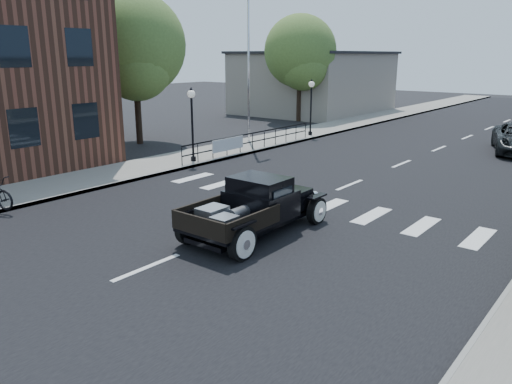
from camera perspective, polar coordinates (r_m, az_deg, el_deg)
The scene contains 13 objects.
ground at distance 14.20m, azimuth -2.95°, elevation -4.83°, with size 120.00×120.00×0.00m, color black.
road at distance 26.92m, azimuth 18.79°, elevation 4.09°, with size 14.00×80.00×0.02m, color black.
road_markings at distance 22.37m, azimuth 14.30°, elevation 2.24°, with size 12.00×60.00×0.06m, color silver, non-canonical shape.
sidewalk_left at distance 30.78m, azimuth 3.77°, elevation 6.33°, with size 3.00×80.00×0.15m, color gray.
low_building_left at distance 44.89m, azimuth 6.62°, elevation 12.22°, with size 10.00×12.00×5.00m, color gray.
railing at distance 26.03m, azimuth -0.39°, elevation 5.99°, with size 0.08×10.00×1.00m, color black, non-canonical shape.
banner at distance 24.51m, azimuth -3.20°, elevation 4.90°, with size 0.04×2.20×0.60m, color silver, non-canonical shape.
lamp_post_b at distance 23.13m, azimuth -7.30°, elevation 7.64°, with size 0.36×0.36×3.37m, color black, non-canonical shape.
lamp_post_c at distance 30.88m, azimuth 6.29°, elevation 9.60°, with size 0.36×0.36×3.37m, color black, non-canonical shape.
flagpole at distance 28.48m, azimuth -0.87°, elevation 18.82°, with size 0.12×0.12×12.92m, color silver.
big_tree_near at distance 29.08m, azimuth -13.62°, elevation 13.46°, with size 5.63×5.63×8.27m, color #49652B, non-canonical shape.
big_tree_far at distance 38.44m, azimuth 5.01°, elevation 13.88°, with size 5.35×5.35×7.85m, color #49652B, non-canonical shape.
hotrod_pickup at distance 13.91m, azimuth -0.13°, elevation -1.63°, with size 2.24×4.81×1.67m, color black, non-canonical shape.
Camera 1 is at (8.88, -9.93, 4.90)m, focal length 35.00 mm.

